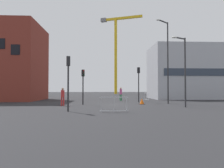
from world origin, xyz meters
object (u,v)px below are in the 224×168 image
traffic_light_island (68,74)px  pedestrian_waiting (63,95)px  streetlamp_tall (167,56)px  pedestrian_walking (121,93)px  traffic_light_median (83,81)px  traffic_cone_on_verge (142,102)px  traffic_light_crosswalk (139,79)px  construction_crane (116,45)px  streetlamp_short (184,66)px

traffic_light_island → pedestrian_waiting: bearing=106.3°
streetlamp_tall → pedestrian_walking: streetlamp_tall is taller
streetlamp_tall → traffic_light_median: bearing=-174.5°
traffic_cone_on_verge → traffic_light_island: bearing=-136.9°
traffic_light_crosswalk → construction_crane: bearing=90.3°
traffic_light_crosswalk → pedestrian_walking: 4.13m
pedestrian_walking → traffic_cone_on_verge: 6.41m
streetlamp_short → traffic_light_median: (-9.28, 3.27, -1.25)m
streetlamp_tall → traffic_light_median: (-9.14, -0.89, -2.80)m
traffic_light_island → pedestrian_waiting: (-1.37, 4.69, -1.68)m
pedestrian_walking → pedestrian_waiting: 9.95m
streetlamp_tall → pedestrian_walking: (-4.63, 5.48, -4.18)m
traffic_light_island → traffic_cone_on_verge: 9.43m
construction_crane → traffic_cone_on_verge: construction_crane is taller
construction_crane → traffic_light_median: bearing=-98.5°
streetlamp_tall → traffic_light_island: bearing=-144.3°
streetlamp_tall → streetlamp_short: streetlamp_tall is taller
streetlamp_tall → traffic_light_crosswalk: size_ratio=2.14×
streetlamp_short → traffic_cone_on_verge: size_ratio=9.90×
streetlamp_tall → traffic_light_island: 12.08m
streetlamp_short → pedestrian_walking: streetlamp_short is taller
traffic_light_median → pedestrian_waiting: 2.67m
traffic_light_crosswalk → traffic_light_median: traffic_light_crosswalk is taller
construction_crane → streetlamp_tall: construction_crane is taller
pedestrian_waiting → traffic_cone_on_verge: (8.03, 1.55, -0.72)m
streetlamp_short → traffic_light_island: bearing=-164.3°
traffic_light_island → traffic_light_median: size_ratio=1.10×
construction_crane → pedestrian_walking: bearing=-92.7°
traffic_light_crosswalk → traffic_light_median: (-6.41, -3.14, -0.37)m
construction_crane → traffic_light_crosswalk: (0.23, -38.17, -12.82)m
construction_crane → traffic_cone_on_verge: bearing=-89.9°
construction_crane → streetlamp_short: 46.26m
streetlamp_tall → traffic_light_crosswalk: 4.30m
traffic_light_crosswalk → pedestrian_waiting: 9.53m
construction_crane → pedestrian_waiting: construction_crane is taller
traffic_light_crosswalk → pedestrian_waiting: (-8.22, -4.46, -1.82)m
construction_crane → streetlamp_short: (3.10, -44.59, -11.94)m
pedestrian_walking → construction_crane: bearing=87.3°
pedestrian_waiting → traffic_cone_on_verge: 8.21m
streetlamp_short → traffic_cone_on_verge: (-3.06, 3.51, -3.42)m
pedestrian_walking → traffic_cone_on_verge: pedestrian_walking is taller
pedestrian_waiting → pedestrian_walking: bearing=50.5°
streetlamp_tall → pedestrian_waiting: streetlamp_tall is taller
traffic_cone_on_verge → pedestrian_walking: bearing=105.5°
streetlamp_short → traffic_light_island: size_ratio=1.55×
streetlamp_tall → traffic_light_island: size_ratio=2.26×
traffic_light_crosswalk → traffic_cone_on_verge: (-0.19, -2.91, -2.55)m
traffic_light_crosswalk → traffic_light_island: bearing=-126.9°
streetlamp_short → pedestrian_waiting: size_ratio=3.58×
traffic_light_island → streetlamp_short: bearing=15.7°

